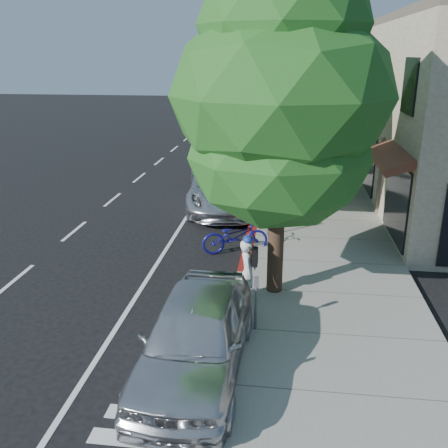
% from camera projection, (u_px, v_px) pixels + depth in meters
% --- Properties ---
extents(ground, '(120.00, 120.00, 0.00)m').
position_uv_depth(ground, '(246.00, 262.00, 14.86)').
color(ground, black).
rests_on(ground, ground).
extents(sidewalk, '(4.60, 56.00, 0.15)m').
position_uv_depth(sidewalk, '(313.00, 192.00, 22.06)').
color(sidewalk, gray).
rests_on(sidewalk, ground).
extents(curb, '(0.30, 56.00, 0.15)m').
position_uv_depth(curb, '(261.00, 191.00, 22.34)').
color(curb, '#9E998E').
rests_on(curb, ground).
extents(curb_red_segment, '(0.32, 4.00, 0.15)m').
position_uv_depth(curb_red_segment, '(248.00, 248.00, 15.77)').
color(curb_red_segment, maroon).
rests_on(curb_red_segment, ground).
extents(storefront_building, '(10.00, 36.00, 7.00)m').
position_uv_depth(storefront_building, '(434.00, 96.00, 29.47)').
color(storefront_building, beige).
rests_on(storefront_building, ground).
extents(street_tree_0, '(5.10, 5.10, 8.01)m').
position_uv_depth(street_tree_0, '(281.00, 100.00, 11.28)').
color(street_tree_0, black).
rests_on(street_tree_0, ground).
extents(street_tree_1, '(4.98, 4.98, 7.49)m').
position_uv_depth(street_tree_1, '(284.00, 96.00, 17.03)').
color(street_tree_1, black).
rests_on(street_tree_1, ground).
extents(street_tree_2, '(4.57, 4.57, 7.73)m').
position_uv_depth(street_tree_2, '(286.00, 79.00, 22.57)').
color(street_tree_2, black).
rests_on(street_tree_2, ground).
extents(street_tree_3, '(4.50, 4.50, 7.76)m').
position_uv_depth(street_tree_3, '(287.00, 73.00, 28.19)').
color(street_tree_3, black).
rests_on(street_tree_3, ground).
extents(street_tree_4, '(4.88, 4.88, 7.69)m').
position_uv_depth(street_tree_4, '(287.00, 72.00, 33.86)').
color(street_tree_4, black).
rests_on(street_tree_4, ground).
extents(street_tree_5, '(4.71, 4.71, 6.94)m').
position_uv_depth(street_tree_5, '(287.00, 76.00, 39.66)').
color(street_tree_5, black).
rests_on(street_tree_5, ground).
extents(cyclist, '(0.46, 0.65, 1.67)m').
position_uv_depth(cyclist, '(248.00, 272.00, 12.19)').
color(cyclist, silver).
rests_on(cyclist, ground).
extents(bicycle, '(2.20, 1.37, 1.09)m').
position_uv_depth(bicycle, '(235.00, 236.00, 15.43)').
color(bicycle, navy).
rests_on(bicycle, ground).
extents(silver_suv, '(3.62, 6.42, 1.69)m').
position_uv_depth(silver_suv, '(224.00, 187.00, 19.90)').
color(silver_suv, silver).
rests_on(silver_suv, ground).
extents(dark_sedan, '(2.37, 5.19, 1.65)m').
position_uv_depth(dark_sedan, '(236.00, 160.00, 25.01)').
color(dark_sedan, black).
rests_on(dark_sedan, ground).
extents(white_pickup, '(2.81, 5.44, 1.51)m').
position_uv_depth(white_pickup, '(257.00, 132.00, 34.43)').
color(white_pickup, white).
rests_on(white_pickup, ground).
extents(dark_suv_far, '(2.53, 5.48, 1.82)m').
position_uv_depth(dark_suv_far, '(258.00, 123.00, 37.68)').
color(dark_suv_far, black).
rests_on(dark_suv_far, ground).
extents(near_car_a, '(2.02, 4.76, 1.61)m').
position_uv_depth(near_car_a, '(196.00, 336.00, 9.49)').
color(near_car_a, silver).
rests_on(near_car_a, ground).
extents(pedestrian, '(0.97, 0.76, 1.98)m').
position_uv_depth(pedestrian, '(288.00, 155.00, 24.63)').
color(pedestrian, black).
rests_on(pedestrian, sidewalk).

